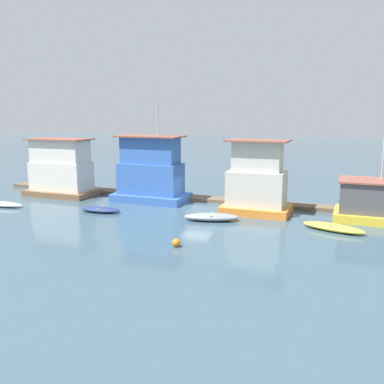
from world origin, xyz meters
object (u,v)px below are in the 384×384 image
mooring_post_near_right (269,199)px  dinghy_yellow (333,227)px  dinghy_grey (212,217)px  houseboat_brown (61,170)px  dinghy_navy (101,210)px  buoy_orange (176,243)px  dinghy_white (1,204)px  houseboat_orange (257,183)px  houseboat_blue (151,173)px

mooring_post_near_right → dinghy_yellow: bearing=-43.6°
dinghy_grey → houseboat_brown: bearing=166.3°
dinghy_navy → dinghy_yellow: 17.42m
dinghy_yellow → mooring_post_near_right: mooring_post_near_right is taller
dinghy_yellow → buoy_orange: buoy_orange is taller
buoy_orange → houseboat_brown: bearing=147.3°
dinghy_white → dinghy_navy: size_ratio=1.24×
mooring_post_near_right → dinghy_navy: bearing=-152.8°
dinghy_white → dinghy_navy: 8.97m
dinghy_grey → buoy_orange: (0.04, -6.52, -0.03)m
buoy_orange → dinghy_grey: bearing=90.3°
houseboat_brown → mooring_post_near_right: bearing=4.4°
dinghy_navy → mooring_post_near_right: (12.04, 6.20, 0.61)m
dinghy_white → dinghy_grey: 17.94m
dinghy_white → dinghy_yellow: (26.25, 2.42, 0.02)m
dinghy_yellow → dinghy_grey: bearing=-177.4°
houseboat_brown → houseboat_orange: size_ratio=1.14×
houseboat_brown → houseboat_orange: houseboat_orange is taller
buoy_orange → houseboat_blue: bearing=123.1°
houseboat_orange → dinghy_grey: bearing=-126.3°
houseboat_blue → houseboat_orange: size_ratio=1.54×
dinghy_white → dinghy_yellow: dinghy_yellow is taller
dinghy_navy → dinghy_grey: size_ratio=0.79×
houseboat_brown → buoy_orange: bearing=-32.7°
dinghy_white → mooring_post_near_right: bearing=19.7°
dinghy_navy → dinghy_white: bearing=-171.7°
mooring_post_near_right → houseboat_blue: bearing=-175.1°
mooring_post_near_right → buoy_orange: mooring_post_near_right is taller
houseboat_blue → dinghy_grey: (7.20, -4.57, -2.23)m
houseboat_orange → dinghy_navy: size_ratio=1.70×
houseboat_blue → houseboat_orange: 9.77m
dinghy_navy → dinghy_yellow: (17.38, 1.12, 0.01)m
dinghy_navy → mooring_post_near_right: 13.56m
houseboat_orange → mooring_post_near_right: houseboat_orange is taller
dinghy_yellow → mooring_post_near_right: bearing=136.4°
mooring_post_near_right → dinghy_grey: bearing=-119.5°
houseboat_blue → dinghy_navy: houseboat_blue is taller
dinghy_white → mooring_post_near_right: size_ratio=2.53×
dinghy_navy → dinghy_grey: (8.96, 0.75, 0.06)m
houseboat_blue → dinghy_navy: size_ratio=2.61×
houseboat_brown → buoy_orange: (16.32, -10.49, -2.19)m
dinghy_grey → mooring_post_near_right: (3.08, 5.45, 0.55)m
buoy_orange → dinghy_navy: bearing=147.3°
dinghy_yellow → buoy_orange: bearing=-140.5°
buoy_orange → mooring_post_near_right: bearing=75.7°
dinghy_white → dinghy_yellow: size_ratio=0.95×
dinghy_grey → dinghy_yellow: bearing=2.6°
dinghy_yellow → dinghy_navy: bearing=-176.3°
dinghy_white → buoy_orange: 18.42m
dinghy_navy → houseboat_blue: bearing=71.8°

